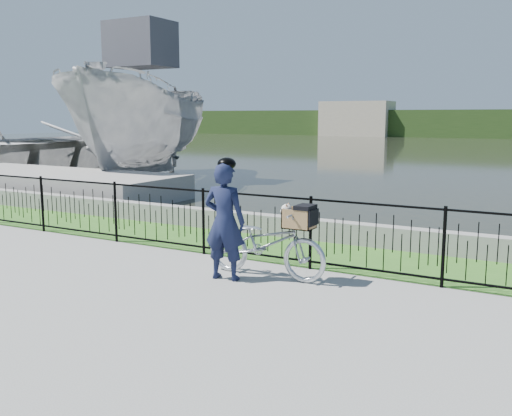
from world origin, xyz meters
The scene contains 11 objects.
ground centered at (0.00, 0.00, 0.00)m, with size 120.00×120.00×0.00m, color gray.
grass_strip centered at (0.00, 2.60, 0.00)m, with size 60.00×2.00×0.01m, color #376D22.
water centered at (0.00, 33.00, 0.00)m, with size 120.00×120.00×0.00m, color black.
quay_wall centered at (0.00, 3.60, 0.20)m, with size 60.00×0.30×0.40m, color gray.
fence centered at (0.00, 1.60, 0.58)m, with size 14.00×0.06×1.15m, color black, non-canonical shape.
far_building_left centered at (-18.00, 58.00, 2.00)m, with size 8.00×4.00×4.00m, color #B0A58D.
dock centered at (-10.00, 5.50, 0.35)m, with size 10.00×3.00×0.70m, color gray.
bicycle_rig centered at (0.61, 0.89, 0.52)m, with size 1.93×0.67×1.14m.
cyclist centered at (0.13, 0.49, 0.88)m, with size 0.67×0.49×1.78m.
boat_near centered at (-9.27, 9.87, 2.04)m, with size 7.08×10.66×5.65m.
boat_far centered at (-15.76, 9.75, 1.08)m, with size 9.15×11.55×2.15m.
Camera 1 is at (4.47, -6.35, 2.37)m, focal length 40.00 mm.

